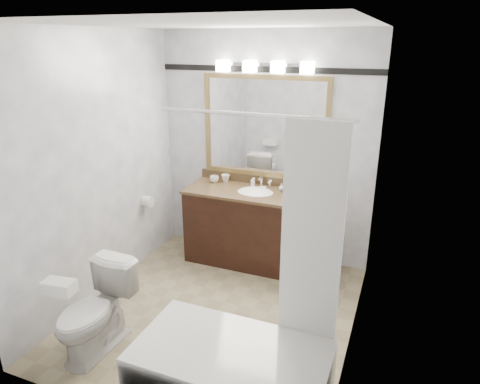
% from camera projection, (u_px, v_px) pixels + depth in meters
% --- Properties ---
extents(room, '(2.42, 2.62, 2.52)m').
position_uv_depth(room, '(215.00, 185.00, 3.56)').
color(room, '#9B8C69').
rests_on(room, ground).
extents(vanity, '(1.53, 0.58, 0.97)m').
position_uv_depth(vanity, '(255.00, 226.00, 4.72)').
color(vanity, black).
rests_on(vanity, ground).
extents(mirror, '(1.40, 0.04, 1.10)m').
position_uv_depth(mirror, '(264.00, 127.00, 4.60)').
color(mirror, olive).
rests_on(mirror, room).
extents(vanity_light_bar, '(1.02, 0.14, 0.12)m').
position_uv_depth(vanity_light_bar, '(264.00, 66.00, 4.34)').
color(vanity_light_bar, silver).
rests_on(vanity_light_bar, room).
extents(accent_stripe, '(2.40, 0.01, 0.06)m').
position_uv_depth(accent_stripe, '(266.00, 69.00, 4.40)').
color(accent_stripe, black).
rests_on(accent_stripe, room).
extents(bathtub, '(1.30, 0.75, 1.96)m').
position_uv_depth(bathtub, '(235.00, 368.00, 2.91)').
color(bathtub, white).
rests_on(bathtub, ground).
extents(tp_roll, '(0.11, 0.12, 0.12)m').
position_uv_depth(tp_roll, '(148.00, 202.00, 4.73)').
color(tp_roll, white).
rests_on(tp_roll, room).
extents(toilet, '(0.43, 0.72, 0.72)m').
position_uv_depth(toilet, '(94.00, 312.00, 3.38)').
color(toilet, white).
rests_on(toilet, ground).
extents(tissue_box, '(0.24, 0.15, 0.09)m').
position_uv_depth(tissue_box, '(59.00, 287.00, 2.99)').
color(tissue_box, white).
rests_on(tissue_box, toilet).
extents(coffee_maker, '(0.18, 0.22, 0.34)m').
position_uv_depth(coffee_maker, '(311.00, 183.00, 4.31)').
color(coffee_maker, black).
rests_on(coffee_maker, vanity).
extents(cup_left, '(0.11, 0.11, 0.08)m').
position_uv_depth(cup_left, '(214.00, 179.00, 4.88)').
color(cup_left, white).
rests_on(cup_left, vanity).
extents(cup_right, '(0.12, 0.12, 0.09)m').
position_uv_depth(cup_right, '(226.00, 178.00, 4.89)').
color(cup_right, white).
rests_on(cup_right, vanity).
extents(soap_bottle_a, '(0.05, 0.05, 0.09)m').
position_uv_depth(soap_bottle_a, '(253.00, 182.00, 4.73)').
color(soap_bottle_a, white).
rests_on(soap_bottle_a, vanity).
extents(soap_bottle_b, '(0.07, 0.07, 0.08)m').
position_uv_depth(soap_bottle_b, '(282.00, 187.00, 4.60)').
color(soap_bottle_b, white).
rests_on(soap_bottle_b, vanity).
extents(soap_bar, '(0.08, 0.06, 0.02)m').
position_uv_depth(soap_bar, '(262.00, 188.00, 4.67)').
color(soap_bar, beige).
rests_on(soap_bar, vanity).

